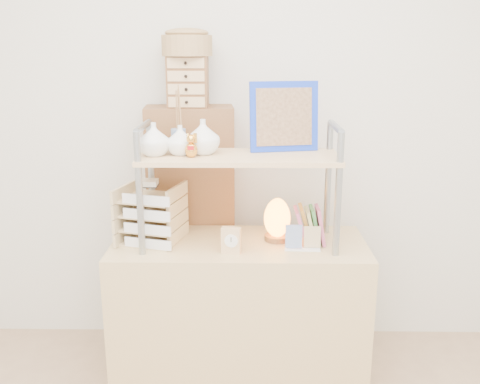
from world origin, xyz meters
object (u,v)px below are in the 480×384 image
(desk, at_px, (239,314))
(cabinet, at_px, (192,231))
(letter_tray, at_px, (151,218))
(salt_lamp, at_px, (277,219))

(desk, bearing_deg, cabinet, 125.39)
(letter_tray, relative_size, salt_lamp, 1.46)
(salt_lamp, bearing_deg, desk, -168.84)
(desk, relative_size, salt_lamp, 5.78)
(letter_tray, bearing_deg, desk, -0.29)
(desk, bearing_deg, salt_lamp, 11.16)
(desk, height_order, letter_tray, letter_tray)
(desk, height_order, salt_lamp, salt_lamp)
(cabinet, bearing_deg, letter_tray, -117.54)
(cabinet, height_order, letter_tray, cabinet)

